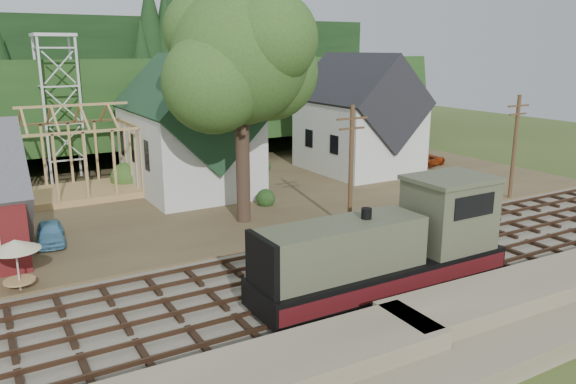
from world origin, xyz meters
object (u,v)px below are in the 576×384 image
car_blue (50,233)px  car_red (427,160)px  locomotive (392,248)px  patio_set (15,247)px

car_blue → car_red: car_blue is taller
locomotive → car_red: (21.65, 20.15, -1.35)m
car_red → patio_set: size_ratio=1.72×
car_red → patio_set: bearing=93.0°
locomotive → car_red: bearing=42.9°
locomotive → patio_set: locomotive is taller
car_red → patio_set: patio_set is taller
car_red → patio_set: (-36.81, -11.65, 1.51)m
locomotive → car_blue: (-12.93, 14.67, -1.31)m
locomotive → car_red: 29.61m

